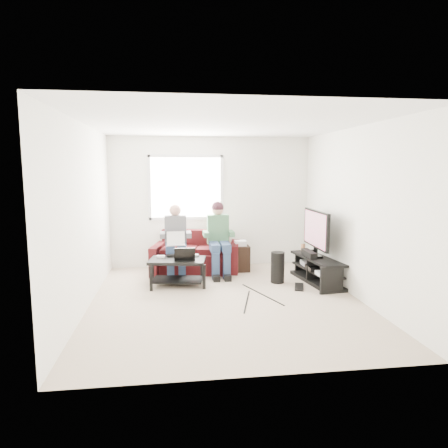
{
  "coord_description": "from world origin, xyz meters",
  "views": [
    {
      "loc": [
        -0.79,
        -5.75,
        1.97
      ],
      "look_at": [
        0.05,
        0.6,
        1.08
      ],
      "focal_mm": 32.0,
      "sensor_mm": 36.0,
      "label": 1
    }
  ],
  "objects_px": {
    "coffee_table": "(177,266)",
    "subwoofer": "(278,267)",
    "tv_stand": "(317,271)",
    "tv": "(316,230)",
    "end_table": "(240,257)",
    "sofa": "(197,256)"
  },
  "relations": [
    {
      "from": "coffee_table",
      "to": "tv",
      "type": "relative_size",
      "value": 0.91
    },
    {
      "from": "subwoofer",
      "to": "tv_stand",
      "type": "bearing_deg",
      "value": -7.02
    },
    {
      "from": "sofa",
      "to": "tv",
      "type": "distance_m",
      "value": 2.33
    },
    {
      "from": "coffee_table",
      "to": "tv",
      "type": "xyz_separation_m",
      "value": [
        2.41,
        -0.03,
        0.56
      ]
    },
    {
      "from": "tv",
      "to": "end_table",
      "type": "distance_m",
      "value": 1.6
    },
    {
      "from": "coffee_table",
      "to": "end_table",
      "type": "height_order",
      "value": "end_table"
    },
    {
      "from": "coffee_table",
      "to": "tv_stand",
      "type": "distance_m",
      "value": 2.42
    },
    {
      "from": "coffee_table",
      "to": "subwoofer",
      "type": "distance_m",
      "value": 1.73
    },
    {
      "from": "sofa",
      "to": "tv",
      "type": "xyz_separation_m",
      "value": [
        2.03,
        -0.97,
        0.61
      ]
    },
    {
      "from": "tv_stand",
      "to": "tv",
      "type": "bearing_deg",
      "value": 91.47
    },
    {
      "from": "sofa",
      "to": "tv_stand",
      "type": "distance_m",
      "value": 2.29
    },
    {
      "from": "sofa",
      "to": "tv",
      "type": "relative_size",
      "value": 1.64
    },
    {
      "from": "subwoofer",
      "to": "end_table",
      "type": "distance_m",
      "value": 1.02
    },
    {
      "from": "sofa",
      "to": "tv_stand",
      "type": "relative_size",
      "value": 1.3
    },
    {
      "from": "sofa",
      "to": "tv_stand",
      "type": "xyz_separation_m",
      "value": [
        2.03,
        -1.07,
        -0.09
      ]
    },
    {
      "from": "coffee_table",
      "to": "end_table",
      "type": "bearing_deg",
      "value": 34.47
    },
    {
      "from": "sofa",
      "to": "tv",
      "type": "height_order",
      "value": "tv"
    },
    {
      "from": "coffee_table",
      "to": "tv",
      "type": "height_order",
      "value": "tv"
    },
    {
      "from": "coffee_table",
      "to": "end_table",
      "type": "xyz_separation_m",
      "value": [
        1.23,
        0.84,
        -0.07
      ]
    },
    {
      "from": "sofa",
      "to": "coffee_table",
      "type": "height_order",
      "value": "sofa"
    },
    {
      "from": "tv_stand",
      "to": "tv",
      "type": "height_order",
      "value": "tv"
    },
    {
      "from": "tv",
      "to": "subwoofer",
      "type": "distance_m",
      "value": 0.93
    }
  ]
}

